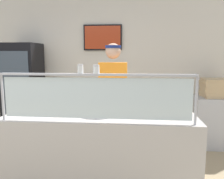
% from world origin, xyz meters
% --- Properties ---
extents(ground_plane, '(12.00, 12.00, 0.00)m').
position_xyz_m(ground_plane, '(1.05, 1.00, 0.00)').
color(ground_plane, tan).
rests_on(ground_plane, ground).
extents(shop_rear_unit, '(6.49, 0.13, 2.70)m').
position_xyz_m(shop_rear_unit, '(1.04, 2.52, 1.36)').
color(shop_rear_unit, silver).
rests_on(shop_rear_unit, ground).
extents(serving_counter, '(2.09, 0.74, 0.95)m').
position_xyz_m(serving_counter, '(1.05, 0.37, 0.47)').
color(serving_counter, '#BCB7B2').
rests_on(serving_counter, ground).
extents(sneeze_guard, '(1.92, 0.06, 0.48)m').
position_xyz_m(sneeze_guard, '(1.05, 0.06, 1.25)').
color(sneeze_guard, '#B2B5BC').
rests_on(sneeze_guard, serving_counter).
extents(pizza_tray, '(0.46, 0.46, 0.04)m').
position_xyz_m(pizza_tray, '(1.01, 0.38, 0.97)').
color(pizza_tray, '#9EA0A8').
rests_on(pizza_tray, serving_counter).
extents(pizza_server, '(0.08, 0.28, 0.01)m').
position_xyz_m(pizza_server, '(1.01, 0.36, 0.99)').
color(pizza_server, '#ADAFB7').
rests_on(pizza_server, pizza_tray).
extents(parmesan_shaker, '(0.06, 0.06, 0.09)m').
position_xyz_m(parmesan_shaker, '(0.90, 0.06, 1.47)').
color(parmesan_shaker, white).
rests_on(parmesan_shaker, sneeze_guard).
extents(pepper_flake_shaker, '(0.06, 0.06, 0.08)m').
position_xyz_m(pepper_flake_shaker, '(1.06, 0.06, 1.47)').
color(pepper_flake_shaker, white).
rests_on(pepper_flake_shaker, sneeze_guard).
extents(worker_figure, '(0.41, 0.50, 1.76)m').
position_xyz_m(worker_figure, '(1.13, 1.05, 1.01)').
color(worker_figure, '#23232D').
rests_on(worker_figure, ground).
extents(drink_fridge, '(0.63, 0.62, 1.81)m').
position_xyz_m(drink_fridge, '(-0.67, 2.07, 0.91)').
color(drink_fridge, black).
rests_on(drink_fridge, ground).
extents(prep_shelf, '(0.70, 0.55, 0.88)m').
position_xyz_m(prep_shelf, '(2.81, 2.03, 0.44)').
color(prep_shelf, '#B7BABF').
rests_on(prep_shelf, ground).
extents(pizza_box_stack, '(0.47, 0.46, 0.31)m').
position_xyz_m(pizza_box_stack, '(2.81, 2.03, 1.04)').
color(pizza_box_stack, tan).
rests_on(pizza_box_stack, prep_shelf).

